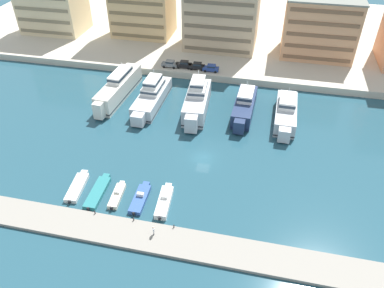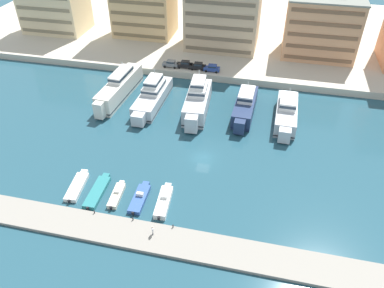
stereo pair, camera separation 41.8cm
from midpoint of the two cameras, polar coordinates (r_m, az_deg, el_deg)
ground_plane at (r=71.63m, az=1.85°, el=-2.16°), size 400.00×400.00×0.00m
quay_promenade at (r=128.28m, az=7.94°, el=16.74°), size 180.00×70.00×1.78m
pier_dock at (r=57.52m, az=-2.32°, el=-14.74°), size 120.00×5.41×0.54m
yacht_ivory_far_left at (r=90.96m, az=-10.86°, el=8.47°), size 5.02×21.52×7.75m
yacht_silver_left at (r=87.27m, az=-5.92°, el=7.34°), size 5.26×19.62×7.74m
yacht_silver_mid_left at (r=83.98m, az=0.98°, el=6.67°), size 5.84×18.52×8.95m
yacht_navy_center_left at (r=84.02m, az=8.22°, el=5.78°), size 4.53×17.12×6.83m
yacht_silver_center at (r=83.44m, az=14.33°, el=4.65°), size 4.63×17.38×6.79m
motorboat_white_far_left at (r=68.24m, az=-16.92°, el=-6.16°), size 2.90×8.03×0.83m
motorboat_teal_left at (r=66.35m, az=-14.02°, el=-7.03°), size 2.44×8.72×0.82m
motorboat_cream_mid_left at (r=64.97m, az=-11.21°, el=-7.62°), size 1.99×6.57×1.20m
motorboat_blue_center_left at (r=63.81m, az=-7.77°, el=-8.16°), size 2.23×7.59×1.39m
motorboat_white_center at (r=62.70m, az=-4.13°, el=-8.71°), size 2.50×8.01×1.59m
car_grey_far_left at (r=100.46m, az=-3.15°, el=12.16°), size 4.11×1.93×1.80m
car_black_left at (r=100.00m, az=-0.96°, el=12.08°), size 4.20×2.14×1.80m
car_black_mid_left at (r=99.08m, az=1.04°, el=11.83°), size 4.20×2.12×1.80m
car_blue_center_left at (r=98.13m, az=3.19°, el=11.51°), size 4.12×1.97×1.80m
apartment_block_center_left at (r=110.63m, az=19.22°, el=16.59°), size 19.18×13.70×17.88m
pedestrian_near_edge at (r=57.57m, az=-5.82°, el=-12.86°), size 0.39×0.62×1.72m
bollard_west at (r=62.49m, az=-14.47°, el=-9.94°), size 0.20×0.20×0.61m
bollard_west_mid at (r=60.28m, az=-8.80°, el=-11.17°), size 0.20×0.20×0.61m
bollard_east_mid at (r=58.72m, az=-2.71°, el=-12.36°), size 0.20×0.20×0.61m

